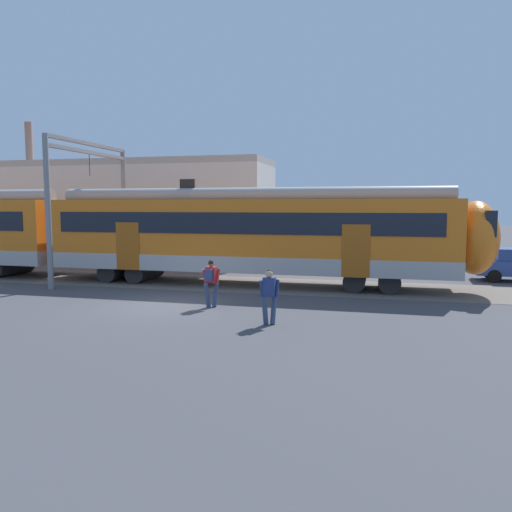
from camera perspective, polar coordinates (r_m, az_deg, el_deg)
ground_plane at (r=18.13m, az=-10.45°, el=-5.56°), size 160.00×160.00×0.00m
track_bed at (r=27.50m, az=-23.99°, el=-2.09°), size 80.00×4.40×0.01m
commuter_train at (r=25.83m, az=-19.85°, el=2.60°), size 38.05×3.07×4.73m
pedestrian_red at (r=17.39m, az=-5.17°, el=-2.66°), size 0.57×0.63×1.67m
pedestrian_navy at (r=14.84m, az=1.56°, el=-4.10°), size 0.55×0.63×1.67m
catenary_gantry at (r=25.36m, az=-18.41°, el=7.25°), size 0.24×6.64×6.53m
background_building at (r=34.53m, az=-15.99°, el=5.02°), size 20.90×5.00×9.20m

